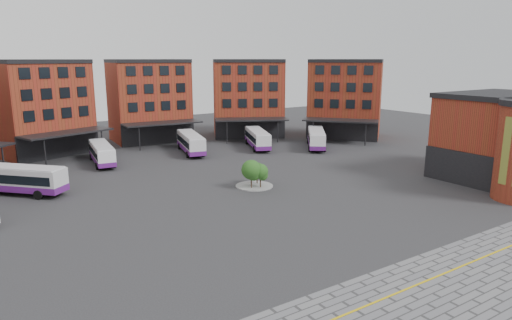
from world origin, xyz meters
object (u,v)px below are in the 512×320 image
bus_b (16,179)px  bus_d (191,143)px  tree_island (255,172)px  bus_c (102,153)px  bus_e (257,138)px  bus_f (316,138)px

bus_b → bus_d: size_ratio=0.88×
tree_island → bus_d: size_ratio=0.39×
tree_island → bus_c: size_ratio=0.42×
tree_island → bus_e: (13.61, 20.08, -0.21)m
tree_island → bus_f: tree_island is taller
bus_c → bus_d: (13.92, 0.01, 0.11)m
bus_b → bus_c: size_ratio=0.95×
bus_d → bus_f: size_ratio=1.11×
bus_b → bus_d: (25.89, 10.00, -0.05)m
tree_island → bus_b: bearing=152.2°
bus_d → bus_f: bus_d is taller
bus_c → bus_f: 34.33m
bus_e → bus_f: 9.92m
tree_island → bus_c: bearing=117.2°
bus_c → bus_f: size_ratio=1.03×
bus_d → bus_f: bearing=-7.2°
bus_c → bus_d: 13.92m
bus_d → bus_b: bearing=-144.8°
tree_island → bus_d: bearing=83.8°
bus_c → bus_e: bearing=2.1°
tree_island → bus_e: 24.26m
bus_b → bus_d: bearing=-22.6°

